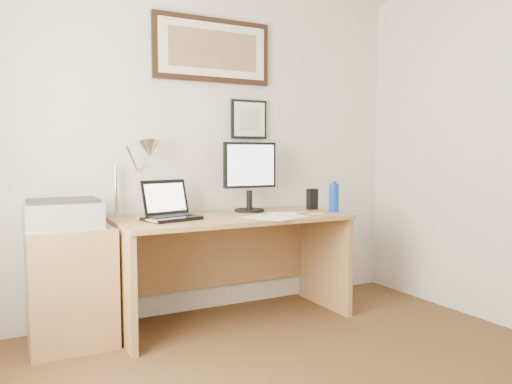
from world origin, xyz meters
TOP-DOWN VIEW (x-y plane):
  - wall_back at (0.00, 2.00)m, footprint 3.50×0.02m
  - side_cabinet at (-0.92, 1.68)m, footprint 0.50×0.40m
  - water_bottle at (0.93, 1.51)m, footprint 0.07×0.07m
  - bottle_cap at (0.93, 1.51)m, footprint 0.04×0.04m
  - speaker at (0.88, 1.72)m, footprint 0.07×0.07m
  - paper_sheet_a at (0.33, 1.43)m, footprint 0.36×0.40m
  - paper_sheet_b at (0.50, 1.51)m, footprint 0.29×0.35m
  - sticky_pad at (0.72, 1.44)m, footprint 0.10×0.10m
  - marker_pen at (0.65, 1.53)m, footprint 0.14×0.06m
  - book at (-0.47, 1.61)m, footprint 0.24×0.30m
  - desk at (0.15, 1.72)m, footprint 1.60×0.70m
  - laptop at (-0.30, 1.67)m, footprint 0.39×0.38m
  - lcd_monitor at (0.37, 1.81)m, footprint 0.42×0.22m
  - printer at (-0.95, 1.71)m, footprint 0.44×0.34m
  - desk_lamp at (-0.41, 1.81)m, footprint 0.29×0.27m
  - picture_large at (0.15, 1.97)m, footprint 0.92×0.04m
  - picture_small at (0.45, 1.97)m, footprint 0.30×0.03m

SIDE VIEW (x-z plane):
  - side_cabinet at x=-0.92m, z-range 0.00..0.73m
  - desk at x=0.15m, z-range 0.14..0.89m
  - paper_sheet_a at x=0.33m, z-range 0.75..0.75m
  - paper_sheet_b at x=0.50m, z-range 0.75..0.75m
  - sticky_pad at x=0.72m, z-range 0.75..0.76m
  - marker_pen at x=0.65m, z-range 0.75..0.77m
  - book at x=-0.47m, z-range 0.75..0.77m
  - laptop at x=-0.30m, z-range 0.68..0.94m
  - printer at x=-0.95m, z-range 0.73..0.91m
  - speaker at x=0.88m, z-range 0.75..0.91m
  - water_bottle at x=0.93m, z-range 0.75..0.96m
  - bottle_cap at x=0.93m, z-range 0.96..0.98m
  - lcd_monitor at x=0.37m, z-range 0.78..1.30m
  - desk_lamp at x=-0.41m, z-range 0.92..1.45m
  - wall_back at x=0.00m, z-range 0.00..2.50m
  - picture_small at x=0.45m, z-range 1.30..1.60m
  - picture_large at x=0.15m, z-range 1.72..2.19m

